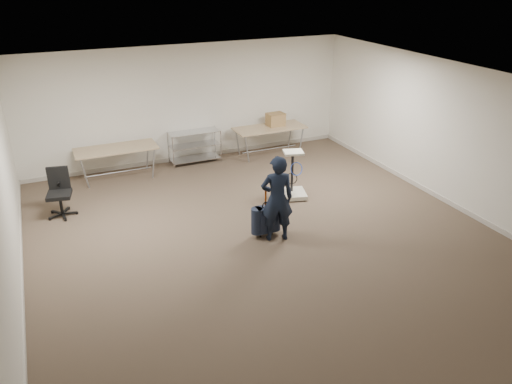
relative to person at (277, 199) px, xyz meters
name	(u,v)px	position (x,y,z in m)	size (l,w,h in m)	color
ground	(268,241)	(-0.18, -0.02, -0.78)	(9.00, 9.00, 0.00)	#47362B
room_shell	(239,207)	(-0.18, 1.36, -0.73)	(8.00, 9.00, 9.00)	silver
folding_table_left	(116,150)	(-2.08, 3.93, -0.11)	(1.80, 0.75, 0.73)	tan
folding_table_right	(270,129)	(1.72, 3.93, -0.11)	(1.80, 0.75, 0.73)	tan
wire_shelf	(195,145)	(-0.18, 4.18, -0.34)	(1.22, 0.47, 0.80)	silver
person	(277,199)	(0.00, 0.00, 0.00)	(0.57, 0.37, 1.57)	black
suitcase	(266,219)	(-0.13, 0.16, -0.45)	(0.36, 0.21, 0.97)	black
office_chair	(61,201)	(-3.41, 2.53, -0.50)	(0.57, 0.57, 0.94)	black
equipment_cart	(292,185)	(1.07, 1.43, -0.52)	(0.68, 0.68, 1.01)	beige
cardboard_box	(276,119)	(1.92, 4.00, 0.11)	(0.42, 0.32, 0.32)	#997447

